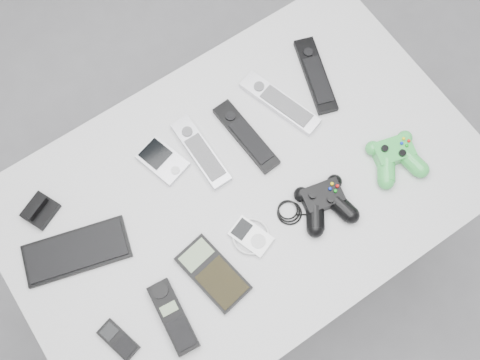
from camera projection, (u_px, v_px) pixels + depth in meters
floor at (257, 267)px, 2.17m from camera, size 3.50×3.50×0.00m
desk at (242, 198)px, 1.49m from camera, size 1.20×0.77×0.81m
pda_keyboard at (77, 251)px, 1.36m from camera, size 0.27×0.17×0.02m
dock_bracket at (39, 210)px, 1.38m from camera, size 0.10×0.09×0.04m
pda at (163, 160)px, 1.44m from camera, size 0.11×0.14×0.02m
remote_silver_a at (201, 152)px, 1.44m from camera, size 0.05×0.21×0.02m
remote_black_a at (246, 136)px, 1.46m from camera, size 0.06×0.23×0.02m
remote_black_b at (316, 75)px, 1.52m from camera, size 0.13×0.23×0.02m
remote_silver_b at (280, 103)px, 1.49m from camera, size 0.12×0.24×0.02m
mobile_phone at (118, 340)px, 1.29m from camera, size 0.07×0.11×0.02m
cordless_handset at (173, 317)px, 1.31m from camera, size 0.07×0.18×0.03m
calculator at (213, 273)px, 1.34m from camera, size 0.12×0.19×0.02m
mp3_player at (251, 236)px, 1.37m from camera, size 0.12×0.13×0.02m
controller_black at (325, 202)px, 1.39m from camera, size 0.26×0.20×0.05m
controller_green at (395, 156)px, 1.43m from camera, size 0.17×0.18×0.05m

